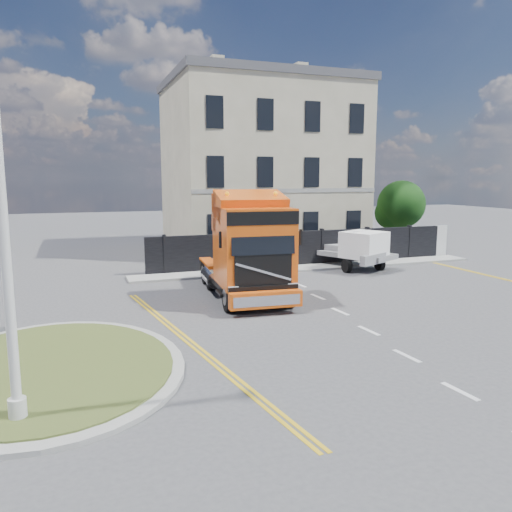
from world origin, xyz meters
name	(u,v)px	position (x,y,z in m)	size (l,w,h in m)	color
ground	(263,316)	(0.00, 0.00, 0.00)	(120.00, 120.00, 0.00)	#424244
traffic_island	(51,368)	(-7.00, -3.00, 0.08)	(6.80, 6.80, 0.17)	gray
hoarding_fence	(314,248)	(6.55, 9.00, 1.00)	(18.80, 0.25, 2.00)	black
georgian_building	(260,166)	(6.00, 16.50, 5.77)	(12.30, 10.30, 12.80)	beige
tree	(399,207)	(14.38, 12.10, 3.05)	(3.20, 3.20, 4.80)	#382619
pavement_far	(312,267)	(6.00, 8.10, 0.06)	(20.00, 1.60, 0.12)	gray
truck	(249,253)	(0.34, 2.46, 1.94)	(3.28, 7.43, 4.33)	black
flatbed_pickup	(358,249)	(8.18, 7.01, 1.15)	(4.04, 5.65, 2.13)	gray
lamppost_island	(0,191)	(-7.50, -5.80, 4.72)	(0.28, 0.56, 9.08)	silver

